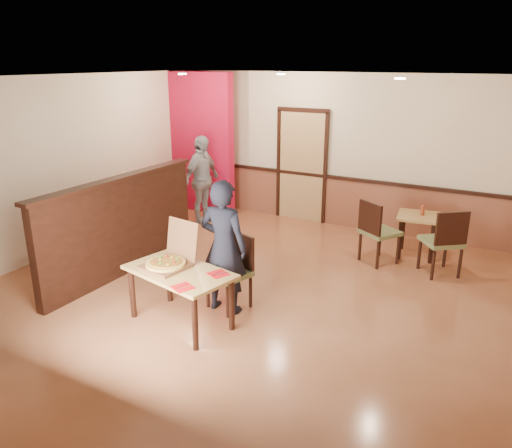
% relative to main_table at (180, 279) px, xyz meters
% --- Properties ---
extents(floor, '(7.00, 7.00, 0.00)m').
position_rel_main_table_xyz_m(floor, '(0.35, 1.00, -0.58)').
color(floor, '#B76D47').
rests_on(floor, ground).
extents(ceiling, '(7.00, 7.00, 0.00)m').
position_rel_main_table_xyz_m(ceiling, '(0.35, 1.00, 2.22)').
color(ceiling, black).
rests_on(ceiling, wall_back).
extents(wall_back, '(7.00, 0.00, 7.00)m').
position_rel_main_table_xyz_m(wall_back, '(0.35, 4.50, 0.82)').
color(wall_back, beige).
rests_on(wall_back, floor).
extents(wall_left, '(0.00, 7.00, 7.00)m').
position_rel_main_table_xyz_m(wall_left, '(-3.15, 1.00, 0.82)').
color(wall_left, beige).
rests_on(wall_left, floor).
extents(wainscot_back, '(7.00, 0.04, 0.90)m').
position_rel_main_table_xyz_m(wainscot_back, '(0.35, 4.47, -0.13)').
color(wainscot_back, brown).
rests_on(wainscot_back, floor).
extents(chair_rail_back, '(7.00, 0.06, 0.06)m').
position_rel_main_table_xyz_m(chair_rail_back, '(0.35, 4.45, 0.34)').
color(chair_rail_back, black).
rests_on(chair_rail_back, wall_back).
extents(back_door, '(0.90, 0.06, 2.10)m').
position_rel_main_table_xyz_m(back_door, '(-0.45, 4.46, 0.47)').
color(back_door, tan).
rests_on(back_door, wall_back).
extents(booth_partition, '(0.20, 3.10, 1.44)m').
position_rel_main_table_xyz_m(booth_partition, '(-1.65, 0.80, 0.16)').
color(booth_partition, black).
rests_on(booth_partition, floor).
extents(red_accent_panel, '(1.60, 0.20, 2.78)m').
position_rel_main_table_xyz_m(red_accent_panel, '(-2.55, 4.00, 0.82)').
color(red_accent_panel, '#AC0C2F').
rests_on(red_accent_panel, floor).
extents(spot_a, '(0.14, 0.14, 0.02)m').
position_rel_main_table_xyz_m(spot_a, '(-1.95, 2.80, 2.20)').
color(spot_a, '#FFF2B2').
rests_on(spot_a, ceiling).
extents(spot_b, '(0.14, 0.14, 0.02)m').
position_rel_main_table_xyz_m(spot_b, '(-0.45, 3.50, 2.20)').
color(spot_b, '#FFF2B2').
rests_on(spot_b, ceiling).
extents(spot_c, '(0.14, 0.14, 0.02)m').
position_rel_main_table_xyz_m(spot_c, '(1.75, 2.50, 2.20)').
color(spot_c, '#FFF2B2').
rests_on(spot_c, ceiling).
extents(main_table, '(1.40, 0.98, 0.69)m').
position_rel_main_table_xyz_m(main_table, '(0.00, 0.00, 0.00)').
color(main_table, tan).
rests_on(main_table, floor).
extents(diner_chair, '(0.58, 0.58, 0.94)m').
position_rel_main_table_xyz_m(diner_chair, '(0.30, 0.69, -0.07)').
color(diner_chair, olive).
rests_on(diner_chair, floor).
extents(side_chair_left, '(0.68, 0.68, 1.00)m').
position_rel_main_table_xyz_m(side_chair_left, '(1.48, 2.96, -0.04)').
color(side_chair_left, olive).
rests_on(side_chair_left, floor).
extents(side_chair_right, '(0.71, 0.71, 1.02)m').
position_rel_main_table_xyz_m(side_chair_right, '(2.47, 2.96, -0.02)').
color(side_chair_right, olive).
rests_on(side_chair_right, floor).
extents(side_table, '(0.72, 0.72, 0.68)m').
position_rel_main_table_xyz_m(side_table, '(1.97, 3.57, -0.07)').
color(side_table, tan).
rests_on(side_table, floor).
extents(diner, '(0.64, 0.45, 1.68)m').
position_rel_main_table_xyz_m(diner, '(0.27, 0.54, 0.26)').
color(diner, black).
rests_on(diner, floor).
extents(passerby, '(0.44, 1.00, 1.68)m').
position_rel_main_table_xyz_m(passerby, '(-2.03, 3.36, 0.26)').
color(passerby, '#9A9BA2').
rests_on(passerby, floor).
extents(pizza_box, '(0.55, 0.63, 0.51)m').
position_rel_main_table_xyz_m(pizza_box, '(-0.18, 0.04, 0.17)').
color(pizza_box, brown).
rests_on(pizza_box, main_table).
extents(pizza, '(0.57, 0.57, 0.03)m').
position_rel_main_table_xyz_m(pizza, '(-0.19, -0.01, 0.16)').
color(pizza, '#DFB551').
rests_on(pizza, pizza_box).
extents(napkin_near, '(0.28, 0.28, 0.01)m').
position_rel_main_table_xyz_m(napkin_near, '(0.31, -0.35, 0.11)').
color(napkin_near, red).
rests_on(napkin_near, main_table).
extents(napkin_far, '(0.27, 0.27, 0.01)m').
position_rel_main_table_xyz_m(napkin_far, '(0.46, 0.13, 0.11)').
color(napkin_far, red).
rests_on(napkin_far, main_table).
extents(condiment, '(0.06, 0.06, 0.16)m').
position_rel_main_table_xyz_m(condiment, '(2.01, 3.60, 0.18)').
color(condiment, maroon).
rests_on(condiment, side_table).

